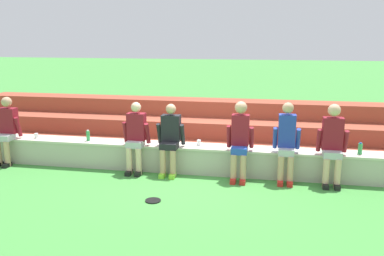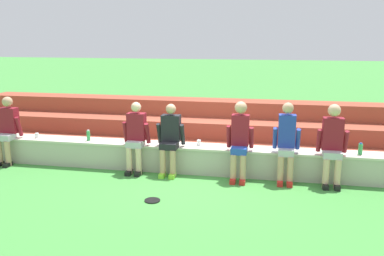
% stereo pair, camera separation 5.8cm
% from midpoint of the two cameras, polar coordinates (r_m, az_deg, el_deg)
% --- Properties ---
extents(ground_plane, '(80.00, 80.00, 0.00)m').
position_cam_midpoint_polar(ground_plane, '(7.93, 0.87, -6.57)').
color(ground_plane, '#428E3D').
extents(stone_seating_wall, '(9.61, 0.50, 0.53)m').
position_cam_midpoint_polar(stone_seating_wall, '(8.06, 1.18, -4.16)').
color(stone_seating_wall, '#B7AF9E').
rests_on(stone_seating_wall, ground).
extents(brick_bleachers, '(11.62, 2.05, 1.11)m').
position_cam_midpoint_polar(brick_bleachers, '(9.57, 2.91, -0.53)').
color(brick_bleachers, '#9A432F').
rests_on(brick_bleachers, ground).
extents(person_far_left, '(0.53, 0.54, 1.39)m').
position_cam_midpoint_polar(person_far_left, '(9.31, -23.97, -0.00)').
color(person_far_left, tan).
rests_on(person_far_left, ground).
extents(person_left_of_center, '(0.52, 0.47, 1.37)m').
position_cam_midpoint_polar(person_left_of_center, '(8.00, -7.56, -1.03)').
color(person_left_of_center, beige).
rests_on(person_left_of_center, ground).
extents(person_center, '(0.54, 0.53, 1.35)m').
position_cam_midpoint_polar(person_center, '(7.85, -2.84, -1.28)').
color(person_center, tan).
rests_on(person_center, ground).
extents(person_right_of_center, '(0.50, 0.54, 1.45)m').
position_cam_midpoint_polar(person_right_of_center, '(7.58, 6.83, -1.45)').
color(person_right_of_center, tan).
rests_on(person_right_of_center, ground).
extents(person_far_right, '(0.48, 0.49, 1.45)m').
position_cam_midpoint_polar(person_far_right, '(7.59, 13.13, -1.74)').
color(person_far_right, tan).
rests_on(person_far_right, ground).
extents(person_rightmost_edge, '(0.53, 0.51, 1.45)m').
position_cam_midpoint_polar(person_rightmost_edge, '(7.66, 19.04, -1.87)').
color(person_rightmost_edge, '#DBAD89').
rests_on(person_rightmost_edge, ground).
extents(water_bottle_near_left, '(0.07, 0.07, 0.22)m').
position_cam_midpoint_polar(water_bottle_near_left, '(8.62, -13.92, -1.01)').
color(water_bottle_near_left, green).
rests_on(water_bottle_near_left, stone_seating_wall).
extents(water_bottle_mid_right, '(0.08, 0.08, 0.22)m').
position_cam_midpoint_polar(water_bottle_mid_right, '(7.98, 22.42, -2.70)').
color(water_bottle_mid_right, green).
rests_on(water_bottle_mid_right, stone_seating_wall).
extents(plastic_cup_right_end, '(0.08, 0.08, 0.11)m').
position_cam_midpoint_polar(plastic_cup_right_end, '(8.00, 1.15, -2.04)').
color(plastic_cup_right_end, white).
rests_on(plastic_cup_right_end, stone_seating_wall).
extents(plastic_cup_middle, '(0.08, 0.08, 0.10)m').
position_cam_midpoint_polar(plastic_cup_middle, '(9.18, -20.45, -0.96)').
color(plastic_cup_middle, white).
rests_on(plastic_cup_middle, stone_seating_wall).
extents(frisbee, '(0.25, 0.25, 0.02)m').
position_cam_midpoint_polar(frisbee, '(6.79, -5.25, -9.93)').
color(frisbee, black).
rests_on(frisbee, ground).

